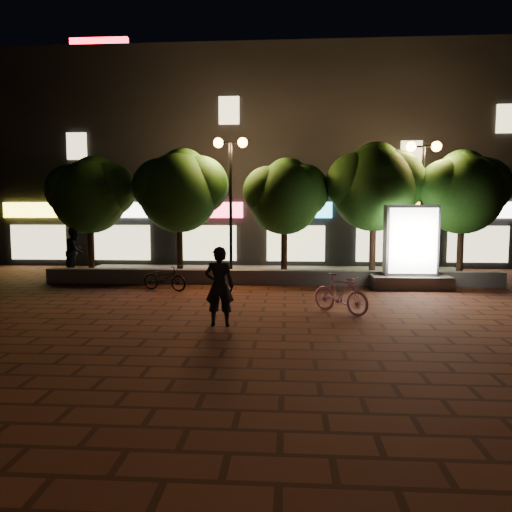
# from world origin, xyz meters

# --- Properties ---
(ground) EXTENTS (80.00, 80.00, 0.00)m
(ground) POSITION_xyz_m (0.00, 0.00, 0.00)
(ground) COLOR #512819
(ground) RESTS_ON ground
(retaining_wall) EXTENTS (16.00, 0.45, 0.50)m
(retaining_wall) POSITION_xyz_m (0.00, 4.00, 0.25)
(retaining_wall) COLOR slate
(retaining_wall) RESTS_ON ground
(sidewalk) EXTENTS (16.00, 5.00, 0.08)m
(sidewalk) POSITION_xyz_m (0.00, 6.50, 0.04)
(sidewalk) COLOR slate
(sidewalk) RESTS_ON ground
(building_block) EXTENTS (28.00, 8.12, 11.30)m
(building_block) POSITION_xyz_m (-0.01, 12.99, 5.00)
(building_block) COLOR black
(building_block) RESTS_ON ground
(tree_far_left) EXTENTS (3.36, 2.80, 4.63)m
(tree_far_left) POSITION_xyz_m (-6.95, 5.46, 3.29)
(tree_far_left) COLOR black
(tree_far_left) RESTS_ON sidewalk
(tree_left) EXTENTS (3.60, 3.00, 4.89)m
(tree_left) POSITION_xyz_m (-3.45, 5.46, 3.44)
(tree_left) COLOR black
(tree_left) RESTS_ON sidewalk
(tree_mid) EXTENTS (3.24, 2.70, 4.50)m
(tree_mid) POSITION_xyz_m (0.55, 5.46, 3.22)
(tree_mid) COLOR black
(tree_mid) RESTS_ON sidewalk
(tree_right) EXTENTS (3.72, 3.10, 5.07)m
(tree_right) POSITION_xyz_m (3.86, 5.46, 3.57)
(tree_right) COLOR black
(tree_right) RESTS_ON sidewalk
(tree_far_right) EXTENTS (3.48, 2.90, 4.76)m
(tree_far_right) POSITION_xyz_m (7.05, 5.46, 3.37)
(tree_far_right) COLOR black
(tree_far_right) RESTS_ON sidewalk
(street_lamp_left) EXTENTS (1.26, 0.36, 5.18)m
(street_lamp_left) POSITION_xyz_m (-1.50, 5.20, 4.03)
(street_lamp_left) COLOR black
(street_lamp_left) RESTS_ON sidewalk
(street_lamp_right) EXTENTS (1.26, 0.36, 4.98)m
(street_lamp_right) POSITION_xyz_m (5.50, 5.20, 3.89)
(street_lamp_right) COLOR black
(street_lamp_right) RESTS_ON sidewalk
(ad_kiosk) EXTENTS (2.59, 1.33, 2.78)m
(ad_kiosk) POSITION_xyz_m (4.71, 3.50, 1.12)
(ad_kiosk) COLOR slate
(ad_kiosk) RESTS_ON ground
(scooter_pink) EXTENTS (1.54, 1.47, 1.00)m
(scooter_pink) POSITION_xyz_m (1.97, -0.63, 0.50)
(scooter_pink) COLOR #EB96D1
(scooter_pink) RESTS_ON ground
(rider) EXTENTS (0.66, 0.44, 1.80)m
(rider) POSITION_xyz_m (-0.89, -2.12, 0.90)
(rider) COLOR black
(rider) RESTS_ON ground
(scooter_parked) EXTENTS (1.67, 1.02, 0.83)m
(scooter_parked) POSITION_xyz_m (-3.34, 2.47, 0.41)
(scooter_parked) COLOR black
(scooter_parked) RESTS_ON ground
(pedestrian) EXTENTS (0.79, 0.98, 1.92)m
(pedestrian) POSITION_xyz_m (-7.50, 5.12, 1.04)
(pedestrian) COLOR black
(pedestrian) RESTS_ON sidewalk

